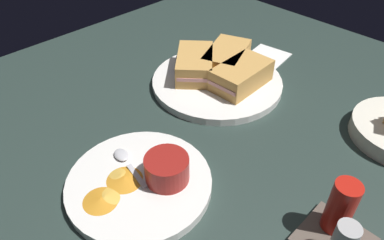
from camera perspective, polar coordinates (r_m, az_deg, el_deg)
The scene contains 13 objects.
ground_plane at distance 71.28cm, azimuth 4.64°, elevation -0.70°, with size 110.00×110.00×3.00cm, color #283833.
plate_sandwich_main at distance 79.35cm, azimuth 4.01°, elevation 6.08°, with size 28.45×28.45×1.60cm, color white.
sandwich_half_near at distance 76.20cm, azimuth 7.91°, elevation 7.10°, with size 13.49×8.04×4.80cm.
sandwich_half_far at distance 82.03cm, azimuth 5.55°, elevation 9.82°, with size 14.91×11.92×4.80cm.
sandwich_half_extra at distance 79.43cm, azimuth 0.46°, elevation 8.94°, with size 14.74×14.35×4.80cm.
ramekin_dark_sauce at distance 80.83cm, azimuth 0.16°, elevation 9.07°, with size 7.51×7.51×3.41cm.
spoon_by_dark_ramekin at distance 77.88cm, azimuth 2.91°, elevation 6.45°, with size 2.48×9.95×0.80cm.
plate_chips_companion at distance 57.77cm, azimuth -8.42°, elevation -9.97°, with size 22.94×22.94×1.60cm, color white.
ramekin_light_gravy at distance 55.28cm, azimuth -4.05°, elevation -7.70°, with size 6.95×6.95×4.20cm.
spoon_by_gravy_ramekin at distance 60.06cm, azimuth -10.70°, elevation -6.26°, with size 3.26×9.96×0.80cm.
plantain_chip_scatter at distance 56.43cm, azimuth -12.43°, elevation -10.53°, with size 11.87×7.72×0.60cm.
condiment_caddy at distance 53.04cm, azimuth 22.44°, elevation -15.35°, with size 9.00×9.00×9.50cm.
paper_napkin_folded at distance 91.71cm, azimuth 11.75°, elevation 9.83°, with size 11.00×9.00×0.40cm, color white.
Camera 1 is at (42.34, 34.55, 44.26)cm, focal length 33.34 mm.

